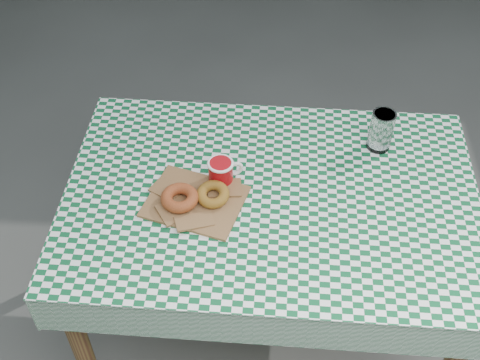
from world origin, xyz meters
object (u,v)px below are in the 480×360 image
at_px(paper_bag, 195,201).
at_px(coffee_mug, 221,173).
at_px(drinking_glass, 381,130).
at_px(table, 267,267).

bearing_deg(paper_bag, coffee_mug, 51.44).
distance_m(coffee_mug, drinking_glass, 0.55).
height_order(table, coffee_mug, coffee_mug).
bearing_deg(drinking_glass, table, -145.66).
distance_m(table, paper_bag, 0.45).
xyz_separation_m(coffee_mug, drinking_glass, (0.51, 0.19, 0.03)).
bearing_deg(drinking_glass, paper_bag, -153.91).
bearing_deg(table, paper_bag, -167.71).
bearing_deg(coffee_mug, table, -38.89).
height_order(table, paper_bag, paper_bag).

